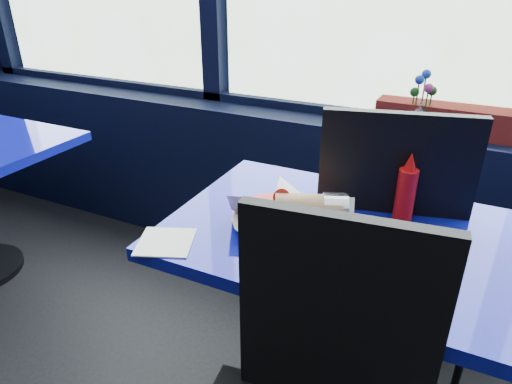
% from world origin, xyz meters
% --- Properties ---
extents(window_sill, '(5.00, 0.26, 0.80)m').
position_xyz_m(window_sill, '(0.00, 2.87, 0.40)').
color(window_sill, black).
rests_on(window_sill, ground).
extents(near_table, '(1.20, 0.70, 0.75)m').
position_xyz_m(near_table, '(0.30, 2.00, 0.57)').
color(near_table, black).
rests_on(near_table, ground).
extents(chair_near_back, '(0.58, 0.59, 1.06)m').
position_xyz_m(chair_near_back, '(0.34, 2.31, 0.61)').
color(chair_near_back, black).
rests_on(chair_near_back, ground).
extents(planter_box, '(0.59, 0.16, 0.12)m').
position_xyz_m(planter_box, '(0.39, 2.90, 0.86)').
color(planter_box, maroon).
rests_on(planter_box, window_sill).
extents(flower_vase, '(0.16, 0.17, 0.26)m').
position_xyz_m(flower_vase, '(0.28, 2.84, 0.88)').
color(flower_vase, silver).
rests_on(flower_vase, window_sill).
extents(food_basket, '(0.32, 0.31, 0.11)m').
position_xyz_m(food_basket, '(0.06, 1.94, 0.79)').
color(food_basket, red).
rests_on(food_basket, near_table).
extents(ketchup_bottle, '(0.06, 0.06, 0.21)m').
position_xyz_m(ketchup_bottle, '(0.34, 2.14, 0.84)').
color(ketchup_bottle, red).
rests_on(ketchup_bottle, near_table).
extents(napkin, '(0.19, 0.19, 0.00)m').
position_xyz_m(napkin, '(-0.22, 1.72, 0.75)').
color(napkin, white).
rests_on(napkin, near_table).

